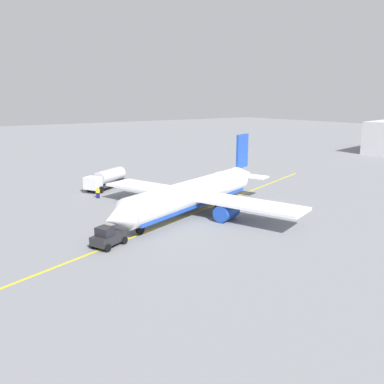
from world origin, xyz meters
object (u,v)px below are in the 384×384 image
object	(u,v)px
refueling_worker	(98,193)
safety_cone_nose	(107,225)
fuel_tanker	(106,178)
pushback_tug	(108,237)
airplane	(194,194)

from	to	relation	value
refueling_worker	safety_cone_nose	bearing A→B (deg)	70.97
fuel_tanker	pushback_tug	size ratio (longest dim) A/B	2.35
airplane	fuel_tanker	xyz separation A→B (m)	(3.08, -21.12, -0.91)
airplane	pushback_tug	xyz separation A→B (m)	(14.67, 4.86, -1.62)
pushback_tug	safety_cone_nose	bearing A→B (deg)	-113.78
safety_cone_nose	fuel_tanker	bearing A→B (deg)	-114.10
fuel_tanker	safety_cone_nose	size ratio (longest dim) A/B	15.79
safety_cone_nose	refueling_worker	bearing A→B (deg)	-109.03
refueling_worker	safety_cone_nose	xyz separation A→B (m)	(5.02, 14.55, -0.52)
pushback_tug	fuel_tanker	bearing A→B (deg)	-114.03
airplane	refueling_worker	xyz separation A→B (m)	(7.12, -15.43, -1.81)
fuel_tanker	safety_cone_nose	world-z (taller)	fuel_tanker
refueling_worker	pushback_tug	bearing A→B (deg)	69.60
airplane	pushback_tug	distance (m)	15.53
fuel_tanker	pushback_tug	xyz separation A→B (m)	(11.58, 25.98, -0.71)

